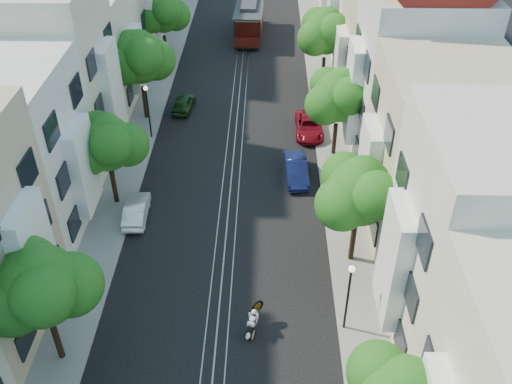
# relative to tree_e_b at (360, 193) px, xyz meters

# --- Properties ---
(ground) EXTENTS (200.00, 200.00, 0.00)m
(ground) POSITION_rel_tree_e_b_xyz_m (-7.26, 19.02, -4.73)
(ground) COLOR black
(ground) RESTS_ON ground
(sidewalk_east) EXTENTS (2.50, 80.00, 0.12)m
(sidewalk_east) POSITION_rel_tree_e_b_xyz_m (-0.01, 19.02, -4.67)
(sidewalk_east) COLOR gray
(sidewalk_east) RESTS_ON ground
(sidewalk_west) EXTENTS (2.50, 80.00, 0.12)m
(sidewalk_west) POSITION_rel_tree_e_b_xyz_m (-14.51, 19.02, -4.67)
(sidewalk_west) COLOR gray
(sidewalk_west) RESTS_ON ground
(rail_left) EXTENTS (0.06, 80.00, 0.02)m
(rail_left) POSITION_rel_tree_e_b_xyz_m (-7.81, 19.02, -4.72)
(rail_left) COLOR gray
(rail_left) RESTS_ON ground
(rail_slot) EXTENTS (0.06, 80.00, 0.02)m
(rail_slot) POSITION_rel_tree_e_b_xyz_m (-7.26, 19.02, -4.72)
(rail_slot) COLOR gray
(rail_slot) RESTS_ON ground
(rail_right) EXTENTS (0.06, 80.00, 0.02)m
(rail_right) POSITION_rel_tree_e_b_xyz_m (-6.71, 19.02, -4.72)
(rail_right) COLOR gray
(rail_right) RESTS_ON ground
(lane_line) EXTENTS (0.08, 80.00, 0.01)m
(lane_line) POSITION_rel_tree_e_b_xyz_m (-7.26, 19.02, -4.73)
(lane_line) COLOR tan
(lane_line) RESTS_ON ground
(townhouses_east) EXTENTS (7.75, 72.00, 12.00)m
(townhouses_east) POSITION_rel_tree_e_b_xyz_m (4.61, 18.94, 0.45)
(townhouses_east) COLOR beige
(townhouses_east) RESTS_ON ground
(townhouses_west) EXTENTS (7.75, 72.00, 11.76)m
(townhouses_west) POSITION_rel_tree_e_b_xyz_m (-19.13, 18.94, 0.35)
(townhouses_west) COLOR silver
(townhouses_west) RESTS_ON ground
(tree_e_b) EXTENTS (4.93, 4.08, 6.68)m
(tree_e_b) POSITION_rel_tree_e_b_xyz_m (0.00, 0.00, 0.00)
(tree_e_b) COLOR black
(tree_e_b) RESTS_ON ground
(tree_e_c) EXTENTS (4.84, 3.99, 6.52)m
(tree_e_c) POSITION_rel_tree_e_b_xyz_m (-0.00, 11.00, -0.13)
(tree_e_c) COLOR black
(tree_e_c) RESTS_ON ground
(tree_e_d) EXTENTS (5.01, 4.16, 6.85)m
(tree_e_d) POSITION_rel_tree_e_b_xyz_m (0.00, 22.00, 0.13)
(tree_e_d) COLOR black
(tree_e_d) RESTS_ON ground
(tree_w_a) EXTENTS (4.93, 4.08, 6.68)m
(tree_w_a) POSITION_rel_tree_e_b_xyz_m (-14.40, -7.00, 0.00)
(tree_w_a) COLOR black
(tree_w_a) RESTS_ON ground
(tree_w_b) EXTENTS (4.72, 3.87, 6.27)m
(tree_w_b) POSITION_rel_tree_e_b_xyz_m (-14.40, 5.00, -0.34)
(tree_w_b) COLOR black
(tree_w_b) RESTS_ON ground
(tree_w_c) EXTENTS (5.13, 4.28, 7.09)m
(tree_w_c) POSITION_rel_tree_e_b_xyz_m (-14.40, 16.00, 0.34)
(tree_w_c) COLOR black
(tree_w_c) RESTS_ON ground
(tree_w_d) EXTENTS (4.84, 3.99, 6.52)m
(tree_w_d) POSITION_rel_tree_e_b_xyz_m (-14.40, 27.00, -0.13)
(tree_w_d) COLOR black
(tree_w_d) RESTS_ON ground
(lamp_east) EXTENTS (0.32, 0.32, 4.16)m
(lamp_east) POSITION_rel_tree_e_b_xyz_m (-0.96, -4.98, -1.89)
(lamp_east) COLOR black
(lamp_east) RESTS_ON ground
(lamp_west) EXTENTS (0.32, 0.32, 4.16)m
(lamp_west) POSITION_rel_tree_e_b_xyz_m (-13.56, 13.02, -1.89)
(lamp_west) COLOR black
(lamp_west) RESTS_ON ground
(sportbike_rider) EXTENTS (0.84, 1.75, 1.50)m
(sportbike_rider) POSITION_rel_tree_e_b_xyz_m (-5.45, -5.22, -3.92)
(sportbike_rider) COLOR black
(sportbike_rider) RESTS_ON ground
(cable_car) EXTENTS (2.99, 8.73, 3.32)m
(cable_car) POSITION_rel_tree_e_b_xyz_m (-6.76, 33.63, -2.77)
(cable_car) COLOR black
(cable_car) RESTS_ON ground
(parked_car_e_mid) EXTENTS (1.68, 4.16, 1.34)m
(parked_car_e_mid) POSITION_rel_tree_e_b_xyz_m (-2.86, 8.03, -4.06)
(parked_car_e_mid) COLOR #0D1441
(parked_car_e_mid) RESTS_ON ground
(parked_car_e_far) EXTENTS (2.04, 4.41, 1.23)m
(parked_car_e_far) POSITION_rel_tree_e_b_xyz_m (-1.66, 13.96, -4.12)
(parked_car_e_far) COLOR maroon
(parked_car_e_far) RESTS_ON ground
(parked_car_w_mid) EXTENTS (1.45, 3.74, 1.22)m
(parked_car_w_mid) POSITION_rel_tree_e_b_xyz_m (-12.86, 3.53, -4.13)
(parked_car_w_mid) COLOR white
(parked_car_w_mid) RESTS_ON ground
(parked_car_w_far) EXTENTS (1.77, 3.67, 1.21)m
(parked_car_w_far) POSITION_rel_tree_e_b_xyz_m (-11.66, 17.53, -4.13)
(parked_car_w_far) COLOR #173716
(parked_car_w_far) RESTS_ON ground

